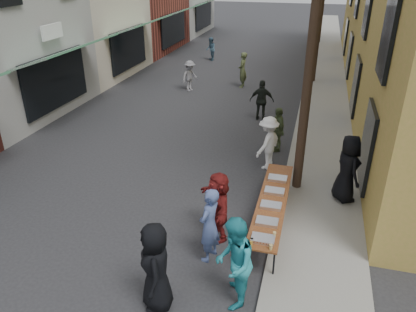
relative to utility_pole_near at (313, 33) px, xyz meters
The scene contains 24 objects.
ground 6.91m from the utility_pole_near, 145.10° to the right, with size 120.00×120.00×0.00m, color #28282B.
sidewalk 12.82m from the utility_pole_near, 86.66° to the left, with size 2.20×60.00×0.10m, color gray.
utility_pole_near is the anchor object (origin of this frame).
serving_table 4.34m from the utility_pole_near, 103.68° to the right, with size 0.70×4.00×0.75m.
catering_tray_sausage 5.27m from the utility_pole_near, 97.69° to the right, with size 0.50×0.33×0.08m, color maroon.
catering_tray_foil_b 4.83m from the utility_pole_near, 99.30° to the right, with size 0.50×0.33×0.08m, color #B2B2B7.
catering_tray_buns 4.42m from the utility_pole_near, 101.99° to the right, with size 0.50×0.33×0.08m, color tan.
catering_tray_foil_d 4.09m from the utility_pole_near, 106.82° to the right, with size 0.50×0.33×0.08m, color #B2B2B7.
catering_tray_buns_end 3.86m from the utility_pole_near, 117.67° to the right, with size 0.50×0.33×0.08m, color tan.
condiment_jar_a 5.51m from the utility_pole_near, 100.19° to the right, with size 0.07×0.07×0.08m, color #A57F26.
condiment_jar_b 5.43m from the utility_pole_near, 100.45° to the right, with size 0.07×0.07×0.08m, color #A57F26.
condiment_jar_c 5.36m from the utility_pole_near, 100.72° to the right, with size 0.07×0.07×0.08m, color #A57F26.
cup_stack 5.42m from the utility_pole_near, 94.34° to the right, with size 0.08×0.08×0.12m, color tan.
guest_front_a 6.78m from the utility_pole_near, 113.54° to the right, with size 0.92×0.60×1.89m, color black.
guest_front_b 5.41m from the utility_pole_near, 114.80° to the right, with size 0.66×0.43×1.80m, color #4F6198.
guest_front_c 6.04m from the utility_pole_near, 100.58° to the right, with size 0.94×0.73×1.94m, color teal.
guest_front_d 3.94m from the utility_pole_near, 132.62° to the left, with size 1.13×0.65×1.75m, color white.
guest_front_e 4.60m from the utility_pole_near, 109.21° to the left, with size 0.93×0.39×1.59m, color #4A5B34.
guest_queue_back 4.90m from the utility_pole_near, 120.93° to the right, with size 1.63×0.52×1.76m, color maroon.
server 3.70m from the utility_pole_near, 16.89° to the right, with size 0.94×0.61×1.92m, color black.
passerby_left 11.27m from the utility_pole_near, 124.88° to the left, with size 1.00×0.58×1.55m, color gray.
passerby_mid 6.82m from the utility_pole_near, 109.12° to the left, with size 1.00×0.42×1.71m, color black.
passerby_right 11.28m from the utility_pole_near, 109.64° to the left, with size 0.67×0.44×1.83m, color #505C35.
passerby_far 17.50m from the utility_pole_near, 113.50° to the left, with size 0.73×0.57×1.51m, color #436681.
Camera 1 is at (4.51, -7.76, 6.18)m, focal length 35.00 mm.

